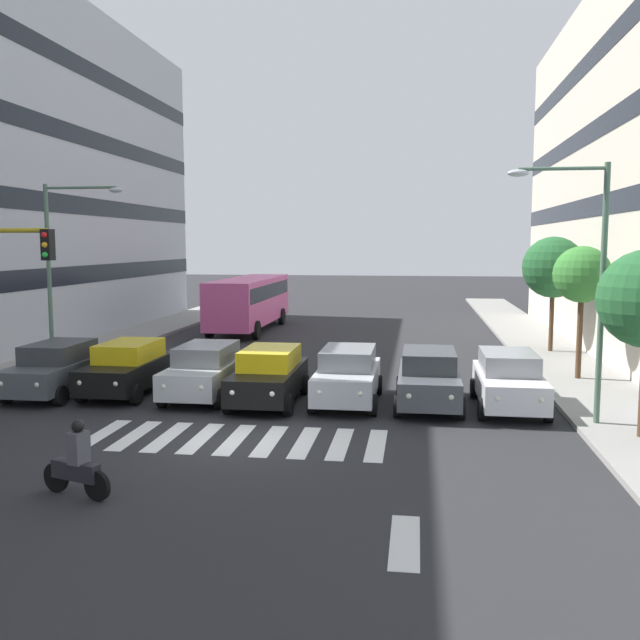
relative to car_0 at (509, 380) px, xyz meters
The scene contains 17 objects.
ground_plane 8.56m from the car_0, 30.64° to the left, with size 180.00×180.00×0.00m, color #262628.
building_right_block_0 29.72m from the car_0, 29.80° to the right, with size 11.08×25.82×17.12m.
crosswalk_markings 8.56m from the car_0, 30.64° to the left, with size 7.65×2.80×0.01m.
lane_arrow_0 10.30m from the car_0, 73.49° to the left, with size 0.50×2.20×0.01m, color silver.
car_0 is the anchor object (origin of this frame).
car_1 2.38m from the car_0, ahead, with size 2.02×4.44×1.72m.
car_2 4.89m from the car_0, ahead, with size 2.02×4.44×1.72m.
car_3 7.33m from the car_0, ahead, with size 2.02×4.44×1.72m.
car_4 9.54m from the car_0, ahead, with size 2.02×4.44×1.72m.
car_5 12.26m from the car_0, ahead, with size 2.02×4.44×1.72m.
car_6 14.51m from the car_0, ahead, with size 2.02×4.44×1.72m.
bus_behind_traffic 21.19m from the car_0, 54.63° to the right, with size 2.78×10.50×3.00m.
motorcycle_with_rider 12.75m from the car_0, 42.70° to the left, with size 1.64×0.63×1.57m.
street_lamp_left 4.32m from the car_0, 131.26° to the left, with size 2.62×0.28×6.94m.
street_lamp_right 16.99m from the car_0, 12.62° to the right, with size 3.18×0.28×7.06m.
street_tree_1 6.18m from the car_0, 123.85° to the right, with size 2.02×2.02×4.75m.
street_tree_2 11.76m from the car_0, 106.51° to the right, with size 2.73×2.73×5.14m.
Camera 1 is at (-4.54, 16.67, 4.99)m, focal length 38.67 mm.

